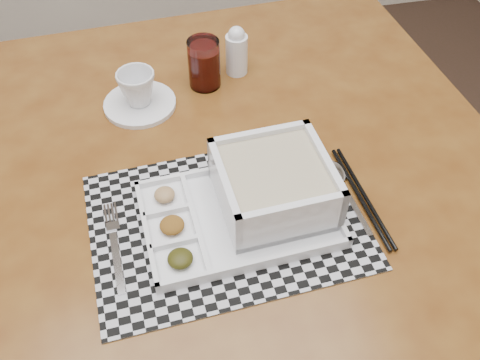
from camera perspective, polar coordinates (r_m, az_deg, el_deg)
The scene contains 10 objects.
dining_table at distance 1.05m, azimuth -2.29°, elevation -2.48°, with size 1.19×1.19×0.84m.
placemat at distance 0.91m, azimuth -1.46°, elevation -4.37°, with size 0.45×0.33×0.00m, color #ABABB3.
serving_tray at distance 0.90m, azimuth 2.56°, elevation -1.44°, with size 0.33×0.24×0.10m.
fork at distance 0.90m, azimuth -13.13°, elevation -6.65°, with size 0.03×0.19×0.00m.
spoon at distance 0.99m, azimuth 10.47°, elevation 0.30°, with size 0.04×0.18×0.01m.
chopsticks at distance 0.96m, azimuth 12.91°, elevation -1.71°, with size 0.03×0.24×0.01m.
saucer at distance 1.14m, azimuth -10.62°, elevation 7.98°, with size 0.15×0.15×0.01m, color silver.
cup at distance 1.12m, azimuth -10.91°, elevation 9.61°, with size 0.08×0.08×0.07m, color silver.
juice_glass at distance 1.16m, azimuth -3.84°, elevation 12.12°, with size 0.07×0.07×0.11m.
creamer_bottle at distance 1.19m, azimuth -0.37°, elevation 13.60°, with size 0.05×0.05×0.11m.
Camera 1 is at (0.58, -0.03, 1.56)m, focal length 40.00 mm.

